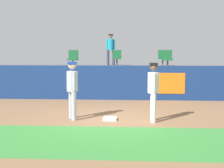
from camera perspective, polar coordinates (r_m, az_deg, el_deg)
The scene contains 12 objects.
ground_plane at distance 10.23m, azimuth -0.64°, elevation -6.14°, with size 60.00×60.00×0.00m, color #846042.
grass_foreground_strip at distance 7.95m, azimuth -1.89°, elevation -9.66°, with size 18.00×2.80×0.01m, color #388438.
first_base at distance 10.18m, azimuth -0.35°, elevation -5.97°, with size 0.40×0.40×0.08m, color white.
player_fielder_home at distance 9.90m, azimuth 7.14°, elevation -0.65°, with size 0.33×0.55×1.75m.
player_runner_visitor at distance 10.19m, azimuth -6.84°, elevation -0.37°, with size 0.45×0.46×1.78m.
field_wall at distance 14.18m, azimuth 0.61°, elevation 0.23°, with size 18.00×0.26×1.46m.
bleacher_platform at distance 16.74m, azimuth 1.02°, elevation 0.81°, with size 18.00×4.80×1.28m, color #59595E.
seat_back_center at distance 17.35m, azimuth 0.86°, elevation 4.66°, with size 0.45×0.44×0.84m.
seat_front_left at distance 15.79m, azimuth -6.71°, elevation 4.49°, with size 0.46×0.44×0.84m.
seat_back_right at distance 17.40m, azimuth 8.68°, elevation 4.60°, with size 0.44×0.44×0.84m.
seat_front_right at distance 15.62m, azimuth 9.51°, elevation 4.43°, with size 0.44×0.44×0.84m.
spectator_hooded at distance 18.36m, azimuth -0.22°, elevation 6.34°, with size 0.48×0.35×1.70m.
Camera 1 is at (0.73, -9.98, 2.15)m, focal length 53.24 mm.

